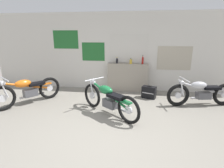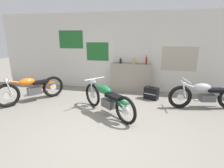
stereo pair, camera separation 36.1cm
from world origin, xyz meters
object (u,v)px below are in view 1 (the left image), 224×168
(bottle_center, at_px, (143,60))
(motorcycle_silver, at_px, (201,93))
(motorcycle_green, at_px, (109,99))
(bottle_leftmost, at_px, (117,61))
(hard_case_black, at_px, (149,92))
(bottle_left_center, at_px, (131,61))
(motorcycle_orange, at_px, (28,90))

(bottle_center, distance_m, motorcycle_silver, 2.16)
(motorcycle_green, bearing_deg, bottle_center, 66.59)
(bottle_leftmost, height_order, bottle_center, bottle_center)
(bottle_leftmost, distance_m, bottle_center, 0.92)
(motorcycle_green, xyz_separation_m, motorcycle_silver, (2.58, 0.95, -0.02))
(hard_case_black, bearing_deg, bottle_left_center, 133.54)
(motorcycle_silver, height_order, motorcycle_orange, motorcycle_orange)
(motorcycle_orange, height_order, hard_case_black, motorcycle_orange)
(bottle_center, bearing_deg, motorcycle_silver, -33.26)
(bottle_left_center, xyz_separation_m, bottle_center, (0.42, -0.00, 0.05))
(motorcycle_silver, bearing_deg, hard_case_black, 163.44)
(motorcycle_green, distance_m, motorcycle_silver, 2.75)
(bottle_leftmost, distance_m, bottle_left_center, 0.50)
(bottle_leftmost, xyz_separation_m, bottle_center, (0.92, -0.04, 0.04))
(motorcycle_orange, distance_m, hard_case_black, 3.76)
(bottle_leftmost, distance_m, motorcycle_green, 2.21)
(motorcycle_silver, distance_m, hard_case_black, 1.54)
(motorcycle_green, bearing_deg, motorcycle_orange, 171.50)
(bottle_leftmost, bearing_deg, bottle_left_center, -4.21)
(bottle_center, relative_size, motorcycle_green, 0.19)
(bottle_center, xyz_separation_m, hard_case_black, (0.23, -0.67, -0.96))
(motorcycle_green, relative_size, hard_case_black, 3.35)
(bottle_center, bearing_deg, bottle_left_center, 179.54)
(bottle_left_center, relative_size, hard_case_black, 0.40)
(bottle_center, xyz_separation_m, motorcycle_silver, (1.69, -1.11, -0.76))
(bottle_left_center, bearing_deg, bottle_center, -0.46)
(bottle_left_center, bearing_deg, motorcycle_orange, -150.35)
(bottle_center, relative_size, hard_case_black, 0.64)
(bottle_left_center, bearing_deg, hard_case_black, -46.46)
(bottle_leftmost, relative_size, motorcycle_green, 0.13)
(bottle_left_center, height_order, hard_case_black, bottle_left_center)
(bottle_leftmost, distance_m, hard_case_black, 1.63)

